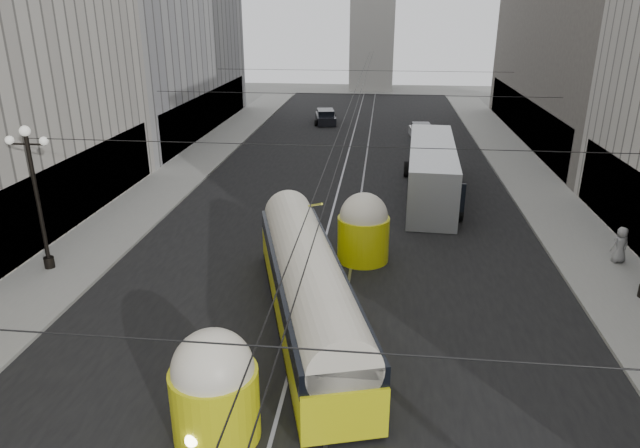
# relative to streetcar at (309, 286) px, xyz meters

# --- Properties ---
(road) EXTENTS (20.00, 85.00, 0.02)m
(road) POSITION_rel_streetcar_xyz_m (0.50, 17.86, -1.61)
(road) COLOR black
(road) RESTS_ON ground
(sidewalk_left) EXTENTS (4.00, 72.00, 0.15)m
(sidewalk_left) POSITION_rel_streetcar_xyz_m (-11.50, 21.36, -1.53)
(sidewalk_left) COLOR gray
(sidewalk_left) RESTS_ON ground
(sidewalk_right) EXTENTS (4.00, 72.00, 0.15)m
(sidewalk_right) POSITION_rel_streetcar_xyz_m (12.50, 21.36, -1.53)
(sidewalk_right) COLOR gray
(sidewalk_right) RESTS_ON ground
(rail_left) EXTENTS (0.12, 85.00, 0.04)m
(rail_left) POSITION_rel_streetcar_xyz_m (-0.25, 17.86, -1.61)
(rail_left) COLOR gray
(rail_left) RESTS_ON ground
(rail_right) EXTENTS (0.12, 85.00, 0.04)m
(rail_right) POSITION_rel_streetcar_xyz_m (1.25, 17.86, -1.61)
(rail_right) COLOR gray
(rail_right) RESTS_ON ground
(lamppost_left_mid) EXTENTS (1.86, 0.44, 6.37)m
(lamppost_left_mid) POSITION_rel_streetcar_xyz_m (-12.10, 3.36, 2.14)
(lamppost_left_mid) COLOR black
(lamppost_left_mid) RESTS_ON sidewalk_left
(catenary) EXTENTS (25.00, 72.00, 0.23)m
(catenary) POSITION_rel_streetcar_xyz_m (0.62, 16.85, 4.27)
(catenary) COLOR black
(catenary) RESTS_ON ground
(streetcar) EXTENTS (5.87, 14.59, 3.29)m
(streetcar) POSITION_rel_streetcar_xyz_m (0.00, 0.00, 0.00)
(streetcar) COLOR #D2D312
(streetcar) RESTS_ON ground
(city_bus) EXTENTS (3.34, 12.88, 3.24)m
(city_bus) POSITION_rel_streetcar_xyz_m (5.50, 16.06, 0.17)
(city_bus) COLOR #ADB1B3
(city_bus) RESTS_ON ground
(sedan_white_far) EXTENTS (2.08, 4.37, 1.34)m
(sedan_white_far) POSITION_rel_streetcar_xyz_m (5.87, 32.65, -1.00)
(sedan_white_far) COLOR silver
(sedan_white_far) RESTS_ON ground
(sedan_dark_far) EXTENTS (2.53, 4.63, 1.38)m
(sedan_dark_far) POSITION_rel_streetcar_xyz_m (-3.34, 38.94, -0.98)
(sedan_dark_far) COLOR black
(sedan_dark_far) RESTS_ON ground
(pedestrian_sidewalk_right) EXTENTS (0.94, 0.74, 1.69)m
(pedestrian_sidewalk_right) POSITION_rel_streetcar_xyz_m (13.32, 6.76, -0.61)
(pedestrian_sidewalk_right) COLOR gray
(pedestrian_sidewalk_right) RESTS_ON sidewalk_right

